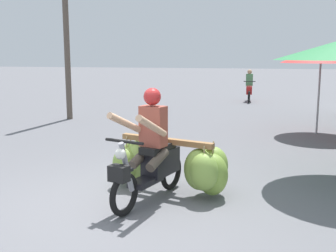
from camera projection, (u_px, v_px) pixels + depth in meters
ground_plane at (114, 208)px, 5.46m from camera, size 120.00×120.00×0.00m
motorbike_main_loaded at (168, 162)px, 5.96m from camera, size 1.85×1.95×1.58m
motorbike_distant_ahead_left at (249, 89)px, 17.97m from camera, size 0.50×1.62×1.40m
market_umbrella_near_shop at (321, 55)px, 10.27m from camera, size 2.00×2.00×2.23m
utility_pole at (66, 17)px, 12.57m from camera, size 0.18×0.18×6.34m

